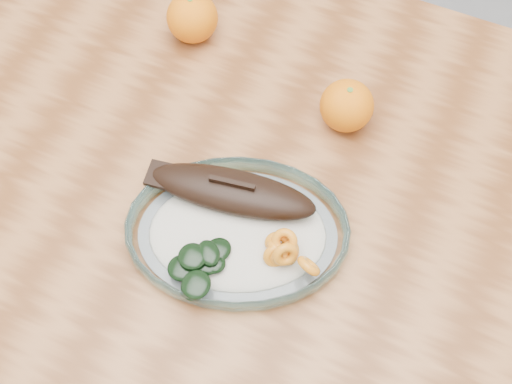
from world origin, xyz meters
TOP-DOWN VIEW (x-y plane):
  - ground at (0.00, 0.00)m, footprint 3.00×3.00m
  - dining_table at (0.00, 0.00)m, footprint 1.20×0.80m
  - plated_meal at (0.11, -0.09)m, footprint 0.67×0.67m
  - orange_left at (-0.09, 0.19)m, footprint 0.08×0.08m
  - orange_right at (0.17, 0.13)m, footprint 0.08×0.08m

SIDE VIEW (x-z plane):
  - ground at x=0.00m, z-range 0.00..0.00m
  - dining_table at x=0.00m, z-range 0.28..1.03m
  - plated_meal at x=0.11m, z-range 0.73..0.81m
  - orange_right at x=0.17m, z-range 0.75..0.83m
  - orange_left at x=-0.09m, z-range 0.75..0.83m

